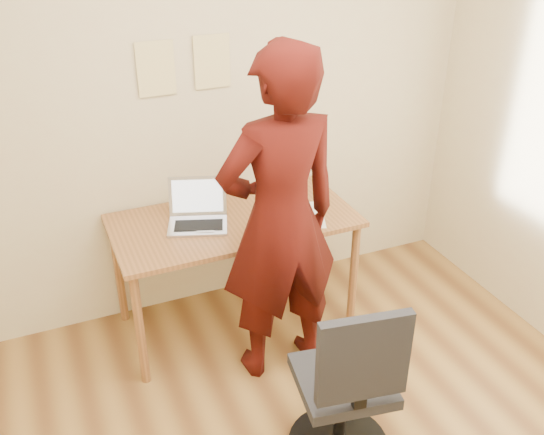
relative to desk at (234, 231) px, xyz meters
name	(u,v)px	position (x,y,z in m)	size (l,w,h in m)	color
room	(348,244)	(-0.06, -1.38, 0.70)	(3.58, 3.58, 2.78)	brown
desk	(234,231)	(0.00, 0.00, 0.00)	(1.40, 0.70, 0.74)	#915C32
laptop	(198,215)	(-0.20, 0.03, 0.14)	(0.41, 0.38, 0.24)	#B4B4BC
paper_sheet	(304,215)	(0.39, -0.12, 0.09)	(0.23, 0.33, 0.00)	white
phone	(269,230)	(0.14, -0.21, 0.09)	(0.12, 0.14, 0.01)	black
wall_note_left	(156,69)	(-0.29, 0.36, 0.90)	(0.21, 0.00, 0.30)	#E2CF87
wall_note_mid	(212,62)	(0.03, 0.36, 0.91)	(0.21, 0.00, 0.30)	#E2CF87
wall_note_right	(293,77)	(0.53, 0.36, 0.76)	(0.18, 0.00, 0.24)	#7AC22B
office_chair	(347,395)	(0.11, -1.18, -0.25)	(0.49, 0.50, 0.94)	black
person	(280,221)	(0.10, -0.44, 0.27)	(0.68, 0.44, 1.85)	#380B07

